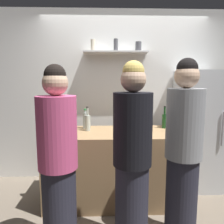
{
  "coord_description": "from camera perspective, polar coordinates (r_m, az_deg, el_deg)",
  "views": [
    {
      "loc": [
        -0.31,
        -2.23,
        1.54
      ],
      "look_at": [
        -0.22,
        0.47,
        1.15
      ],
      "focal_mm": 35.42,
      "sensor_mm": 36.0,
      "label": 1
    }
  ],
  "objects": [
    {
      "name": "person_blonde",
      "position": [
        2.0,
        5.23,
        -12.15
      ],
      "size": [
        0.34,
        0.34,
        1.71
      ],
      "rotation": [
        0.0,
        0.0,
        3.67
      ],
      "color": "#262633",
      "rests_on": "ground"
    },
    {
      "name": "wine_bottle_pale_glass",
      "position": [
        2.84,
        -6.3,
        -2.58
      ],
      "size": [
        0.07,
        0.07,
        0.31
      ],
      "color": "#B2BFB2",
      "rests_on": "counter"
    },
    {
      "name": "person_pink_top",
      "position": [
        2.02,
        -13.74,
        -12.72
      ],
      "size": [
        0.34,
        0.34,
        1.68
      ],
      "rotation": [
        0.0,
        0.0,
        1.62
      ],
      "color": "#262633",
      "rests_on": "ground"
    },
    {
      "name": "ground_plane",
      "position": [
        2.73,
        5.43,
        -26.24
      ],
      "size": [
        5.28,
        5.28,
        0.0
      ],
      "primitive_type": "plane",
      "color": "#726656"
    },
    {
      "name": "water_bottle_plastic",
      "position": [
        2.97,
        -6.78,
        -2.02
      ],
      "size": [
        0.08,
        0.08,
        0.26
      ],
      "color": "silver",
      "rests_on": "counter"
    },
    {
      "name": "counter",
      "position": [
        2.92,
        -0.0,
        -13.75
      ],
      "size": [
        1.63,
        0.75,
        0.9
      ],
      "primitive_type": "cube",
      "color": "#9E7A51",
      "rests_on": "ground"
    },
    {
      "name": "refrigerator",
      "position": [
        3.44,
        21.41,
        -4.2
      ],
      "size": [
        0.59,
        0.69,
        1.68
      ],
      "color": "silver",
      "rests_on": "ground"
    },
    {
      "name": "wine_bottle_green_glass",
      "position": [
        3.06,
        13.37,
        -2.08
      ],
      "size": [
        0.07,
        0.07,
        0.3
      ],
      "color": "#19471E",
      "rests_on": "counter"
    },
    {
      "name": "wine_bottle_dark_glass",
      "position": [
        2.74,
        -15.86,
        -3.39
      ],
      "size": [
        0.07,
        0.07,
        0.28
      ],
      "color": "black",
      "rests_on": "counter"
    },
    {
      "name": "person_grey_hoodie",
      "position": [
        2.21,
        17.9,
        -9.97
      ],
      "size": [
        0.34,
        0.34,
        1.74
      ],
      "rotation": [
        0.0,
        0.0,
        2.52
      ],
      "color": "#262633",
      "rests_on": "ground"
    },
    {
      "name": "baking_pan",
      "position": [
        2.61,
        5.42,
        -5.47
      ],
      "size": [
        0.34,
        0.24,
        0.05
      ],
      "primitive_type": "cube",
      "color": "gray",
      "rests_on": "counter"
    },
    {
      "name": "utensil_holder",
      "position": [
        2.92,
        -12.39,
        -3.55
      ],
      "size": [
        0.1,
        0.1,
        0.22
      ],
      "color": "#B2B2B7",
      "rests_on": "counter"
    },
    {
      "name": "back_wall_assembly",
      "position": [
        3.51,
        3.09,
        4.25
      ],
      "size": [
        4.8,
        0.32,
        2.6
      ],
      "color": "white",
      "rests_on": "ground"
    }
  ]
}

